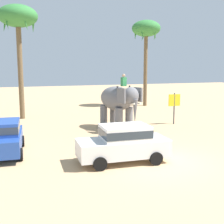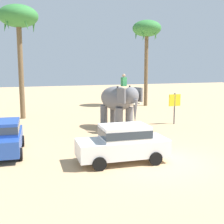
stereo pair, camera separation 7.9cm
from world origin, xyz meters
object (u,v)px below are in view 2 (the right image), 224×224
(car_parked_far_side, at_px, (3,136))
(palm_tree_behind_elephant, at_px, (19,20))
(signboard_yellow, at_px, (175,102))
(palm_tree_near_hut, at_px, (147,32))
(car_sedan_foreground, at_px, (123,142))
(elephant_with_mahout, at_px, (118,101))

(car_parked_far_side, xyz_separation_m, palm_tree_behind_elephant, (1.91, 10.50, 7.23))
(palm_tree_behind_elephant, relative_size, signboard_yellow, 3.91)
(palm_tree_near_hut, bearing_deg, car_sedan_foreground, -121.99)
(car_parked_far_side, xyz_separation_m, palm_tree_near_hut, (15.89, 14.10, 7.42))
(elephant_with_mahout, height_order, palm_tree_near_hut, palm_tree_near_hut)
(elephant_with_mahout, xyz_separation_m, signboard_yellow, (4.69, -0.03, -0.30))
(car_sedan_foreground, height_order, car_parked_far_side, same)
(palm_tree_behind_elephant, bearing_deg, palm_tree_near_hut, 14.43)
(car_parked_far_side, xyz_separation_m, signboard_yellow, (12.45, 3.43, 0.76))
(elephant_with_mahout, bearing_deg, palm_tree_near_hut, 52.62)
(car_sedan_foreground, xyz_separation_m, elephant_with_mahout, (2.76, 6.80, 1.06))
(car_sedan_foreground, xyz_separation_m, signboard_yellow, (7.46, 6.77, 0.76))
(car_sedan_foreground, relative_size, car_parked_far_side, 1.00)
(palm_tree_behind_elephant, xyz_separation_m, signboard_yellow, (10.54, -7.07, -6.47))
(car_sedan_foreground, bearing_deg, palm_tree_near_hut, 58.01)
(car_sedan_foreground, height_order, palm_tree_behind_elephant, palm_tree_behind_elephant)
(car_parked_far_side, relative_size, elephant_with_mahout, 1.07)
(car_sedan_foreground, distance_m, car_parked_far_side, 6.01)
(elephant_with_mahout, bearing_deg, palm_tree_behind_elephant, 129.73)
(elephant_with_mahout, distance_m, palm_tree_near_hut, 14.82)
(car_sedan_foreground, distance_m, palm_tree_near_hut, 21.85)
(elephant_with_mahout, xyz_separation_m, palm_tree_near_hut, (8.13, 10.64, 6.36))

